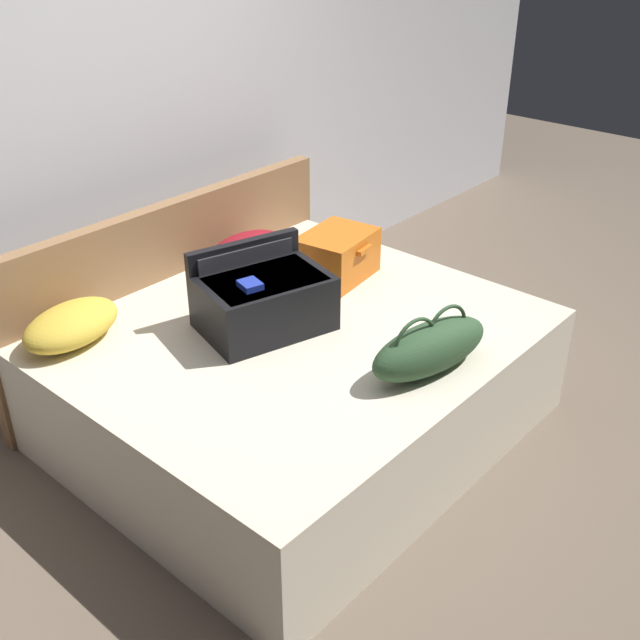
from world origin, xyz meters
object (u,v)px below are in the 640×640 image
bed (299,379)px  hard_case_large (264,299)px  pillow_center_head (247,252)px  pillow_near_headboard (71,325)px  hard_case_medium (337,255)px  duffel_bag (430,347)px

bed → hard_case_large: (-0.08, 0.14, 0.42)m
pillow_center_head → pillow_near_headboard: bearing=178.5°
bed → hard_case_large: size_ratio=3.11×
hard_case_large → hard_case_medium: hard_case_large is taller
hard_case_medium → pillow_center_head: hard_case_medium is taller
hard_case_medium → pillow_near_headboard: (-1.27, 0.45, -0.04)m
pillow_center_head → hard_case_medium: bearing=-62.3°
duffel_bag → pillow_near_headboard: size_ratio=1.32×
duffel_bag → pillow_center_head: bearing=81.2°
bed → pillow_near_headboard: pillow_near_headboard is taller
duffel_bag → hard_case_large: bearing=104.4°
pillow_near_headboard → pillow_center_head: size_ratio=0.94×
duffel_bag → pillow_center_head: (0.20, 1.29, -0.02)m
pillow_near_headboard → pillow_center_head: pillow_center_head is taller
pillow_center_head → duffel_bag: bearing=-98.8°
hard_case_large → duffel_bag: hard_case_large is taller
hard_case_large → pillow_near_headboard: hard_case_large is taller
hard_case_medium → duffel_bag: size_ratio=0.69×
hard_case_medium → pillow_near_headboard: size_ratio=0.90×
hard_case_large → pillow_near_headboard: 0.85m
hard_case_large → duffel_bag: bearing=-59.4°
bed → hard_case_large: hard_case_large is taller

